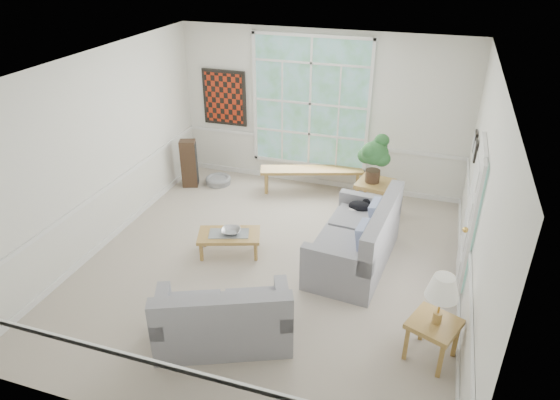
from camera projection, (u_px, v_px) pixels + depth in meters
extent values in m
cube|color=#AC9F8F|center=(270.00, 266.00, 7.57)|extent=(5.50, 6.00, 0.01)
cube|color=white|center=(267.00, 67.00, 6.15)|extent=(5.50, 6.00, 0.02)
cube|color=white|center=(321.00, 112.00, 9.38)|extent=(5.50, 0.02, 3.00)
cube|color=white|center=(156.00, 317.00, 4.34)|extent=(5.50, 0.02, 3.00)
cube|color=white|center=(99.00, 153.00, 7.61)|extent=(0.02, 6.00, 3.00)
cube|color=white|center=(480.00, 206.00, 6.11)|extent=(0.02, 6.00, 3.00)
cube|color=white|center=(310.00, 103.00, 9.33)|extent=(2.30, 0.08, 2.40)
cube|color=white|center=(470.00, 215.00, 6.84)|extent=(0.08, 0.90, 2.10)
cube|color=white|center=(472.00, 231.00, 6.26)|extent=(0.08, 0.26, 1.90)
cube|color=#5A1A0D|center=(224.00, 98.00, 9.82)|extent=(0.90, 0.06, 1.10)
cube|color=black|center=(475.00, 150.00, 7.57)|extent=(0.04, 0.26, 0.32)
cube|color=black|center=(474.00, 141.00, 7.90)|extent=(0.04, 0.26, 0.32)
cube|color=gray|center=(354.00, 233.00, 7.41)|extent=(1.18, 2.01, 1.04)
cube|color=gray|center=(223.00, 311.00, 6.01)|extent=(1.82, 1.41, 0.88)
cube|color=#A47C3E|center=(230.00, 243.00, 7.79)|extent=(1.07, 0.80, 0.36)
imported|color=gray|center=(231.00, 231.00, 7.70)|extent=(0.43, 0.43, 0.09)
cube|color=#A47C3E|center=(311.00, 180.00, 9.70)|extent=(1.99, 0.99, 0.46)
cube|color=#A47C3E|center=(374.00, 197.00, 8.90)|extent=(0.69, 0.69, 0.60)
cube|color=#A47C3E|center=(431.00, 340.00, 5.82)|extent=(0.69, 0.69, 0.54)
cylinder|color=gray|center=(218.00, 180.00, 10.03)|extent=(0.60, 0.60, 0.15)
cube|color=#3B281A|center=(189.00, 164.00, 9.77)|extent=(0.36, 0.32, 0.95)
ellipsoid|color=black|center=(360.00, 206.00, 7.96)|extent=(0.42, 0.34, 0.17)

